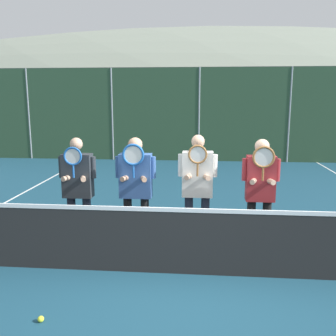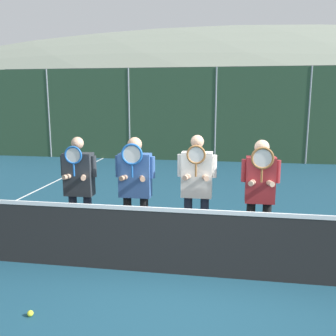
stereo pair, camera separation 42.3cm
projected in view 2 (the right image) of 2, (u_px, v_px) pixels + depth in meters
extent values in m
plane|color=navy|center=(187.00, 275.00, 5.10)|extent=(120.00, 120.00, 0.00)
ellipsoid|color=gray|center=(226.00, 112.00, 59.21)|extent=(119.88, 66.60, 23.31)
cube|color=beige|center=(200.00, 108.00, 21.36)|extent=(20.03, 5.00, 3.46)
cube|color=#4C4C51|center=(201.00, 74.00, 21.00)|extent=(20.53, 5.50, 0.36)
cylinder|color=gray|center=(49.00, 114.00, 14.77)|extent=(0.06, 0.06, 3.43)
cylinder|color=gray|center=(129.00, 114.00, 14.25)|extent=(0.06, 0.06, 3.43)
cylinder|color=gray|center=(216.00, 115.00, 13.73)|extent=(0.06, 0.06, 3.43)
cylinder|color=gray|center=(309.00, 116.00, 13.21)|extent=(0.06, 0.06, 3.43)
cube|color=#2D4C33|center=(216.00, 115.00, 13.73)|extent=(19.63, 0.02, 3.43)
cube|color=black|center=(187.00, 244.00, 5.01)|extent=(11.53, 0.02, 0.89)
cube|color=white|center=(187.00, 211.00, 4.93)|extent=(11.53, 0.03, 0.06)
cube|color=white|center=(15.00, 201.00, 8.70)|extent=(0.05, 16.00, 0.01)
cylinder|color=#232838|center=(74.00, 220.00, 6.03)|extent=(0.13, 0.13, 0.85)
cylinder|color=#232838|center=(88.00, 221.00, 5.99)|extent=(0.13, 0.13, 0.85)
cube|color=#282D33|center=(79.00, 174.00, 5.86)|extent=(0.45, 0.22, 0.68)
sphere|color=tan|center=(77.00, 143.00, 5.77)|extent=(0.19, 0.19, 0.19)
cylinder|color=#282D33|center=(63.00, 165.00, 5.88)|extent=(0.08, 0.08, 0.33)
cylinder|color=#282D33|center=(94.00, 166.00, 5.80)|extent=(0.08, 0.08, 0.33)
cylinder|color=tan|center=(70.00, 176.00, 5.80)|extent=(0.16, 0.27, 0.08)
cylinder|color=tan|center=(84.00, 177.00, 5.76)|extent=(0.16, 0.27, 0.08)
cylinder|color=#1E5BAD|center=(74.00, 170.00, 5.67)|extent=(0.03, 0.03, 0.20)
torus|color=#1E5BAD|center=(73.00, 155.00, 5.63)|extent=(0.28, 0.03, 0.28)
cylinder|color=silver|center=(73.00, 155.00, 5.63)|extent=(0.23, 0.00, 0.23)
cylinder|color=black|center=(128.00, 222.00, 5.94)|extent=(0.13, 0.13, 0.86)
cylinder|color=black|center=(144.00, 223.00, 5.89)|extent=(0.13, 0.13, 0.86)
cube|color=#335693|center=(135.00, 175.00, 5.77)|extent=(0.49, 0.22, 0.68)
sphere|color=tan|center=(135.00, 144.00, 5.68)|extent=(0.22, 0.22, 0.22)
cylinder|color=#335693|center=(118.00, 166.00, 5.79)|extent=(0.08, 0.08, 0.33)
cylinder|color=#335693|center=(152.00, 167.00, 5.70)|extent=(0.08, 0.08, 0.33)
cylinder|color=tan|center=(126.00, 177.00, 5.70)|extent=(0.16, 0.27, 0.08)
cylinder|color=tan|center=(142.00, 178.00, 5.67)|extent=(0.16, 0.27, 0.08)
cylinder|color=#1E5BAD|center=(132.00, 171.00, 5.57)|extent=(0.03, 0.03, 0.20)
torus|color=#1E5BAD|center=(132.00, 154.00, 5.53)|extent=(0.33, 0.04, 0.33)
cylinder|color=silver|center=(132.00, 154.00, 5.53)|extent=(0.27, 0.00, 0.27)
cylinder|color=#232838|center=(188.00, 223.00, 5.85)|extent=(0.13, 0.13, 0.88)
cylinder|color=#232838|center=(204.00, 224.00, 5.81)|extent=(0.13, 0.13, 0.88)
cube|color=white|center=(197.00, 175.00, 5.69)|extent=(0.46, 0.22, 0.69)
sphere|color=tan|center=(197.00, 142.00, 5.59)|extent=(0.20, 0.20, 0.20)
cylinder|color=white|center=(180.00, 165.00, 5.70)|extent=(0.08, 0.08, 0.34)
cylinder|color=white|center=(214.00, 166.00, 5.62)|extent=(0.08, 0.08, 0.34)
cylinder|color=tan|center=(189.00, 176.00, 5.62)|extent=(0.16, 0.27, 0.08)
cylinder|color=tan|center=(204.00, 177.00, 5.58)|extent=(0.16, 0.27, 0.08)
cylinder|color=#936033|center=(196.00, 170.00, 5.49)|extent=(0.03, 0.03, 0.20)
torus|color=#936033|center=(196.00, 155.00, 5.45)|extent=(0.28, 0.03, 0.28)
cylinder|color=silver|center=(196.00, 155.00, 5.45)|extent=(0.23, 0.00, 0.23)
cylinder|color=black|center=(250.00, 229.00, 5.62)|extent=(0.13, 0.13, 0.86)
cylinder|color=black|center=(266.00, 230.00, 5.58)|extent=(0.13, 0.13, 0.86)
cube|color=maroon|center=(260.00, 180.00, 5.46)|extent=(0.42, 0.22, 0.68)
sphere|color=#DBB293|center=(262.00, 147.00, 5.37)|extent=(0.21, 0.21, 0.21)
cylinder|color=maroon|center=(244.00, 170.00, 5.47)|extent=(0.08, 0.08, 0.33)
cylinder|color=maroon|center=(278.00, 172.00, 5.40)|extent=(0.08, 0.08, 0.33)
cylinder|color=#DBB293|center=(253.00, 182.00, 5.39)|extent=(0.16, 0.27, 0.08)
cylinder|color=#DBB293|center=(268.00, 182.00, 5.36)|extent=(0.16, 0.27, 0.08)
cylinder|color=#936033|center=(262.00, 175.00, 5.26)|extent=(0.03, 0.03, 0.20)
torus|color=#936033|center=(263.00, 158.00, 5.22)|extent=(0.32, 0.03, 0.32)
cylinder|color=silver|center=(263.00, 158.00, 5.22)|extent=(0.26, 0.00, 0.26)
cube|color=silver|center=(76.00, 135.00, 16.92)|extent=(4.54, 1.72, 0.76)
cube|color=#2D3842|center=(75.00, 120.00, 16.79)|extent=(2.49, 1.58, 0.62)
cylinder|color=black|center=(101.00, 146.00, 15.91)|extent=(0.60, 0.16, 0.60)
cylinder|color=black|center=(113.00, 142.00, 17.61)|extent=(0.60, 0.16, 0.60)
cylinder|color=black|center=(36.00, 145.00, 16.38)|extent=(0.60, 0.16, 0.60)
cylinder|color=black|center=(55.00, 140.00, 18.08)|extent=(0.60, 0.16, 0.60)
cube|color=maroon|center=(190.00, 136.00, 16.31)|extent=(4.09, 1.73, 0.83)
cube|color=#2D3842|center=(190.00, 118.00, 16.16)|extent=(2.25, 1.59, 0.68)
cylinder|color=black|center=(220.00, 148.00, 15.32)|extent=(0.60, 0.16, 0.60)
cylinder|color=black|center=(221.00, 143.00, 17.03)|extent=(0.60, 0.16, 0.60)
cylinder|color=black|center=(157.00, 147.00, 15.74)|extent=(0.60, 0.16, 0.60)
cylinder|color=black|center=(164.00, 142.00, 17.45)|extent=(0.60, 0.16, 0.60)
cube|color=maroon|center=(315.00, 139.00, 15.20)|extent=(4.43, 1.75, 0.81)
cube|color=#2D3842|center=(316.00, 120.00, 15.06)|extent=(2.44, 1.61, 0.67)
cylinder|color=black|center=(281.00, 151.00, 14.63)|extent=(0.60, 0.16, 0.60)
cylinder|color=black|center=(275.00, 145.00, 16.37)|extent=(0.60, 0.16, 0.60)
sphere|color=#CCDB33|center=(30.00, 313.00, 4.13)|extent=(0.07, 0.07, 0.07)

